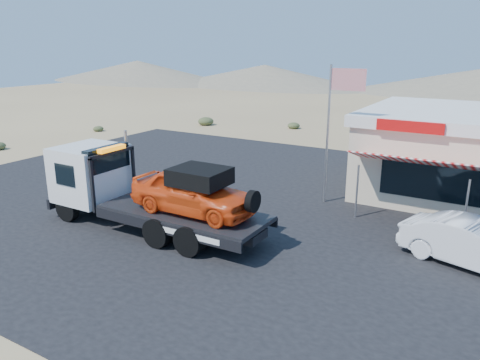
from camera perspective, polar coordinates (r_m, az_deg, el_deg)
The scene contains 7 objects.
ground at distance 19.78m, azimuth -7.48°, elevation -4.06°, with size 120.00×120.00×0.00m, color #8C724F.
asphalt_lot at distance 21.09m, azimuth 1.86°, elevation -2.59°, with size 32.00×24.00×0.02m, color black.
tow_truck at distance 17.82m, azimuth -11.16°, elevation -1.04°, with size 9.00×2.67×3.01m.
white_sedan at distance 16.60m, azimuth 26.61°, elevation -7.03°, with size 1.56×4.46×1.47m, color silver.
flagpole at distance 20.35m, azimuth 11.34°, elevation 7.31°, with size 1.55×0.10×6.00m.
desert_scrub at distance 34.27m, azimuth -17.06°, elevation 4.60°, with size 21.53×35.28×0.73m.
distant_hills at distance 73.00m, azimuth 13.98°, elevation 11.97°, with size 126.00×48.00×4.20m.
Camera 1 is at (11.61, -14.48, 6.85)m, focal length 35.00 mm.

